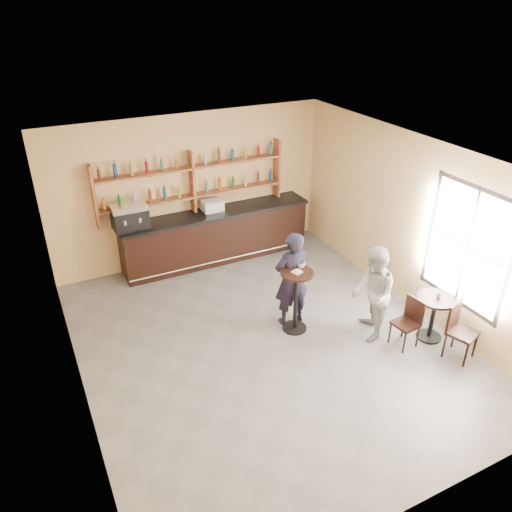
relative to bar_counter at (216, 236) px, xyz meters
name	(u,v)px	position (x,y,z in m)	size (l,w,h in m)	color
floor	(266,342)	(-0.39, -3.15, -0.57)	(7.00, 7.00, 0.00)	slate
ceiling	(269,162)	(-0.39, -3.15, 2.63)	(7.00, 7.00, 0.00)	white
wall_back	(191,189)	(-0.39, 0.35, 1.03)	(7.00, 7.00, 0.00)	#E4BB82
wall_front	(427,410)	(-0.39, -6.65, 1.03)	(7.00, 7.00, 0.00)	#E4BB82
wall_left	(68,309)	(-3.39, -3.15, 1.03)	(7.00, 7.00, 0.00)	#E4BB82
wall_right	(415,225)	(2.61, -3.15, 1.03)	(7.00, 7.00, 0.00)	#E4BB82
window_pane	(467,248)	(2.60, -4.35, 1.13)	(2.00, 2.00, 0.00)	white
window_frame	(467,248)	(2.60, -4.35, 1.13)	(0.04, 1.70, 2.10)	black
shelf_unit	(192,182)	(-0.39, 0.22, 1.24)	(4.00, 0.26, 1.40)	brown
liquor_bottles	(192,174)	(-0.39, 0.22, 1.41)	(3.68, 0.10, 1.00)	#8C5919
bar_counter	(216,236)	(0.00, 0.00, 0.00)	(4.22, 0.82, 1.14)	black
espresso_machine	(130,217)	(-1.81, 0.00, 0.82)	(0.69, 0.44, 0.49)	black
pastry_case	(212,206)	(-0.06, 0.00, 0.70)	(0.44, 0.36, 0.27)	silver
pedestal_table	(296,301)	(0.24, -3.03, 0.01)	(0.57, 0.57, 1.17)	black
napkin	(297,272)	(0.24, -3.03, 0.60)	(0.16, 0.16, 0.00)	white
donut	(298,271)	(0.25, -3.04, 0.62)	(0.11, 0.11, 0.04)	#D5814E
cup_pedestal	(301,265)	(0.38, -2.93, 0.65)	(0.12, 0.12, 0.10)	white
man_main	(292,279)	(0.28, -2.79, 0.32)	(0.65, 0.43, 1.78)	black
cafe_table	(432,318)	(2.21, -4.29, -0.16)	(0.64, 0.64, 0.82)	black
cup_cafe	(439,295)	(2.26, -4.29, 0.29)	(0.10, 0.10, 0.09)	white
chair_west	(406,323)	(1.66, -4.24, -0.13)	(0.38, 0.38, 0.88)	black
chair_south	(463,333)	(2.26, -4.89, -0.08)	(0.42, 0.42, 0.98)	black
patron_second	(373,294)	(1.30, -3.75, 0.28)	(0.82, 0.64, 1.69)	#ACABB1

